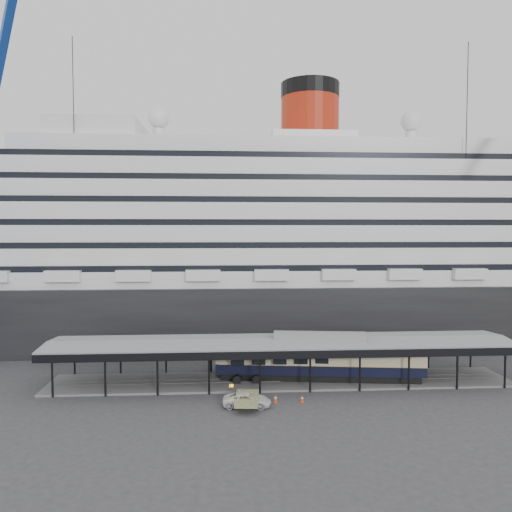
# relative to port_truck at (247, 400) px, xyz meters

# --- Properties ---
(ground) EXTENTS (200.00, 200.00, 0.00)m
(ground) POSITION_rel_port_truck_xyz_m (4.56, 3.37, -0.70)
(ground) COLOR #323235
(ground) RESTS_ON ground
(cruise_ship) EXTENTS (130.00, 30.00, 43.90)m
(cruise_ship) POSITION_rel_port_truck_xyz_m (4.61, 35.37, 17.65)
(cruise_ship) COLOR black
(cruise_ship) RESTS_ON ground
(platform_canopy) EXTENTS (56.00, 9.18, 5.30)m
(platform_canopy) POSITION_rel_port_truck_xyz_m (4.56, 8.37, 1.66)
(platform_canopy) COLOR slate
(platform_canopy) RESTS_ON ground
(port_truck) EXTENTS (5.25, 2.77, 1.41)m
(port_truck) POSITION_rel_port_truck_xyz_m (0.00, 0.00, 0.00)
(port_truck) COLOR white
(port_truck) RESTS_ON ground
(pullman_carriage) EXTENTS (25.47, 6.46, 24.80)m
(pullman_carriage) POSITION_rel_port_truck_xyz_m (9.27, 8.37, 2.28)
(pullman_carriage) COLOR black
(pullman_carriage) RESTS_ON ground
(traffic_cone_left) EXTENTS (0.47, 0.47, 0.81)m
(traffic_cone_left) POSITION_rel_port_truck_xyz_m (-0.35, 0.77, -0.30)
(traffic_cone_left) COLOR orange
(traffic_cone_left) RESTS_ON ground
(traffic_cone_mid) EXTENTS (0.49, 0.49, 0.85)m
(traffic_cone_mid) POSITION_rel_port_truck_xyz_m (3.13, 1.09, -0.28)
(traffic_cone_mid) COLOR #CE400B
(traffic_cone_mid) RESTS_ON ground
(traffic_cone_right) EXTENTS (0.47, 0.47, 0.77)m
(traffic_cone_right) POSITION_rel_port_truck_xyz_m (6.00, 0.97, -0.32)
(traffic_cone_right) COLOR #E33C0C
(traffic_cone_right) RESTS_ON ground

